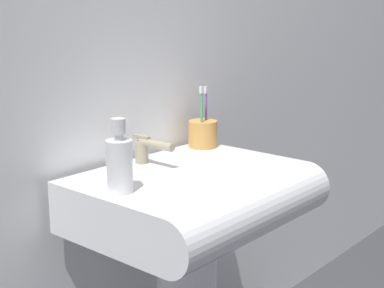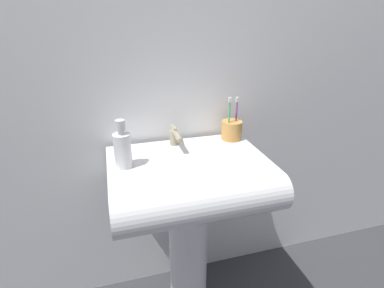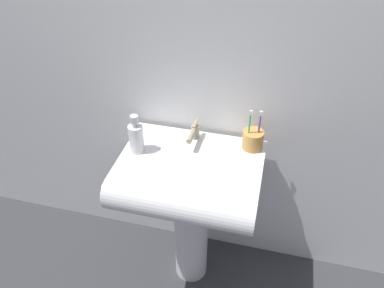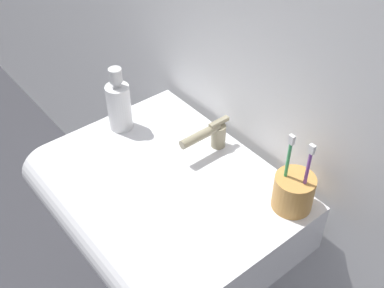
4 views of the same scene
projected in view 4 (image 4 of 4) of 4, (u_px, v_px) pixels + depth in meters
name	position (u px, v px, depth m)	size (l,w,h in m)	color
sink_pedestal	(179.00, 285.00, 1.40)	(0.16, 0.16, 0.63)	white
sink_basin	(160.00, 204.00, 1.13)	(0.58, 0.45, 0.13)	white
faucet	(212.00, 135.00, 1.15)	(0.04, 0.14, 0.08)	tan
toothbrush_cup	(293.00, 191.00, 1.01)	(0.09, 0.09, 0.19)	#D19347
soap_bottle	(118.00, 105.00, 1.20)	(0.06, 0.06, 0.17)	white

